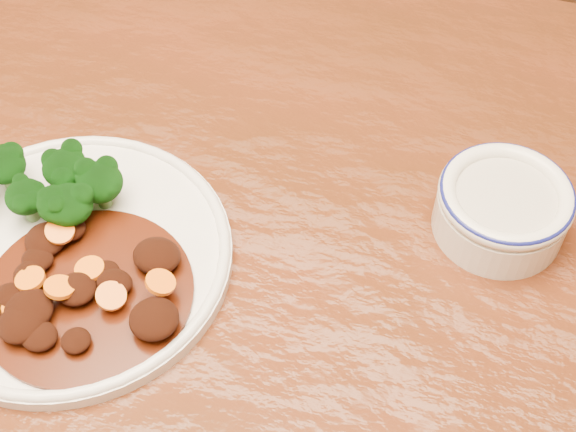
% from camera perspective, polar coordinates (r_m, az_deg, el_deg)
% --- Properties ---
extents(dining_table, '(1.54, 0.97, 0.75)m').
position_cam_1_polar(dining_table, '(0.73, -9.92, -7.11)').
color(dining_table, '#5F2510').
rests_on(dining_table, ground).
extents(dinner_plate, '(0.26, 0.26, 0.02)m').
position_cam_1_polar(dinner_plate, '(0.67, -15.21, -2.76)').
color(dinner_plate, white).
rests_on(dinner_plate, dining_table).
extents(broccoli_florets, '(0.13, 0.08, 0.04)m').
position_cam_1_polar(broccoli_florets, '(0.68, -16.56, 1.87)').
color(broccoli_florets, '#63984E').
rests_on(broccoli_florets, dinner_plate).
extents(mince_stew, '(0.16, 0.16, 0.03)m').
position_cam_1_polar(mince_stew, '(0.63, -14.86, -5.11)').
color(mince_stew, '#411607').
rests_on(mince_stew, dinner_plate).
extents(dip_bowl, '(0.11, 0.11, 0.05)m').
position_cam_1_polar(dip_bowl, '(0.68, 15.02, 0.65)').
color(dip_bowl, white).
rests_on(dip_bowl, dining_table).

